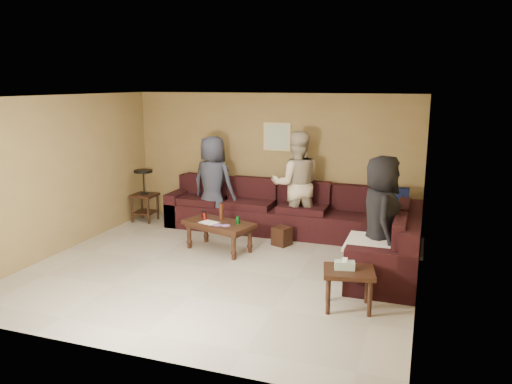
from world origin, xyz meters
TOP-DOWN VIEW (x-y plane):
  - room at (0.00, 0.00)m, footprint 5.60×5.50m
  - sectional_sofa at (0.81, 1.52)m, footprint 4.65×2.90m
  - coffee_table at (-0.36, 0.76)m, footprint 1.27×0.88m
  - end_table_left at (-2.44, 1.91)m, footprint 0.45×0.45m
  - side_table_right at (1.96, -0.72)m, footprint 0.69×0.60m
  - waste_bin at (0.54, 1.35)m, footprint 0.34×0.34m
  - wall_art at (0.10, 2.48)m, footprint 0.52×0.04m
  - person_left at (-0.95, 1.88)m, footprint 0.93×0.69m
  - person_middle at (0.61, 1.99)m, footprint 1.10×0.98m
  - person_right at (2.22, 0.42)m, footprint 0.72×0.94m

SIDE VIEW (x-z plane):
  - waste_bin at x=0.54m, z-range 0.00..0.31m
  - sectional_sofa at x=0.81m, z-range -0.16..0.81m
  - coffee_table at x=-0.36m, z-range 0.03..0.79m
  - side_table_right at x=1.96m, z-range 0.11..0.75m
  - end_table_left at x=-2.44m, z-range 0.02..1.04m
  - person_right at x=2.22m, z-range 0.00..1.73m
  - person_left at x=-0.95m, z-range 0.00..1.74m
  - person_middle at x=0.61m, z-range 0.00..1.87m
  - room at x=0.00m, z-range 0.41..2.91m
  - wall_art at x=0.10m, z-range 1.44..1.96m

